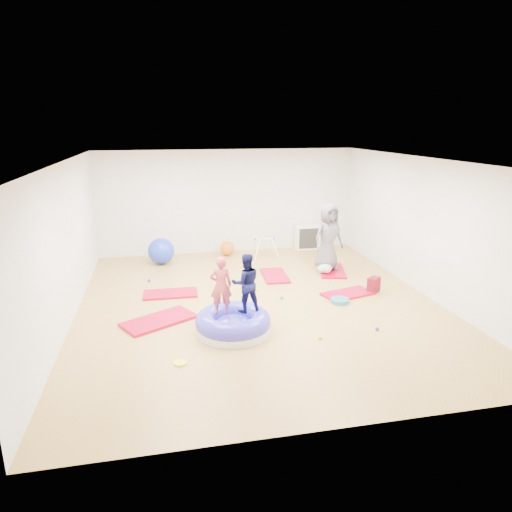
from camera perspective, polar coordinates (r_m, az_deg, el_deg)
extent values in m
cube|color=tan|center=(9.14, 0.39, -5.94)|extent=(7.00, 8.00, 0.01)
cube|color=silver|center=(8.50, 0.42, 11.84)|extent=(7.00, 8.00, 0.01)
cube|color=silver|center=(12.58, -3.48, 6.80)|extent=(7.00, 0.01, 2.80)
cube|color=silver|center=(5.07, 10.09, -7.84)|extent=(7.00, 0.01, 2.80)
cube|color=silver|center=(8.70, -22.77, 1.31)|extent=(0.01, 8.00, 2.80)
cube|color=silver|center=(10.04, 20.37, 3.42)|extent=(0.01, 8.00, 2.80)
cube|color=#B8082B|center=(8.51, -12.03, -7.88)|extent=(1.44, 1.20, 0.05)
cube|color=#B8082B|center=(9.75, -10.65, -4.65)|extent=(1.13, 0.59, 0.05)
cube|color=#B8082B|center=(10.71, 2.36, -2.46)|extent=(0.62, 1.13, 0.05)
cube|color=#B8082B|center=(9.77, 11.40, -4.65)|extent=(1.17, 0.81, 0.04)
cube|color=#B8082B|center=(11.22, 9.45, -1.80)|extent=(0.86, 1.27, 0.05)
cylinder|color=white|center=(7.93, -2.87, -9.00)|extent=(1.26, 1.26, 0.14)
torus|color=#3B37D3|center=(7.88, -2.88, -8.13)|extent=(1.30, 1.30, 0.35)
ellipsoid|color=#3B37D3|center=(7.91, -2.87, -8.66)|extent=(0.69, 0.69, 0.31)
imported|color=#C8414B|center=(7.66, -4.41, -3.37)|extent=(0.38, 0.26, 1.02)
imported|color=#0D103B|center=(7.74, -1.27, -3.05)|extent=(0.52, 0.41, 1.03)
imported|color=#5A5A66|center=(11.03, 9.01, 2.35)|extent=(0.89, 0.71, 1.59)
ellipsoid|color=#B2D2EF|center=(10.92, 8.58, -1.56)|extent=(0.36, 0.23, 0.21)
sphere|color=#D99887|center=(10.76, 8.89, -1.70)|extent=(0.17, 0.17, 0.17)
sphere|color=#ECF919|center=(9.78, 0.01, -4.22)|extent=(0.07, 0.07, 0.07)
sphere|color=blue|center=(8.25, 14.90, -8.79)|extent=(0.07, 0.07, 0.07)
sphere|color=#ECF919|center=(7.76, 8.01, -10.05)|extent=(0.07, 0.07, 0.07)
sphere|color=blue|center=(10.62, -13.22, -3.00)|extent=(0.07, 0.07, 0.07)
sphere|color=green|center=(8.69, -13.93, -7.41)|extent=(0.07, 0.07, 0.07)
sphere|color=green|center=(9.35, 3.23, -5.22)|extent=(0.07, 0.07, 0.07)
sphere|color=blue|center=(11.84, -11.77, 0.60)|extent=(0.67, 0.67, 0.67)
sphere|color=orange|center=(12.40, -3.63, 0.95)|extent=(0.39, 0.39, 0.39)
cylinder|color=white|center=(11.92, 0.19, 0.78)|extent=(0.20, 0.20, 0.52)
cylinder|color=white|center=(12.34, -0.24, 1.31)|extent=(0.20, 0.20, 0.52)
cylinder|color=white|center=(12.02, 2.45, 0.90)|extent=(0.20, 0.20, 0.52)
cylinder|color=white|center=(12.44, 1.95, 1.43)|extent=(0.20, 0.20, 0.52)
cylinder|color=white|center=(12.12, 1.09, 2.15)|extent=(0.51, 0.03, 0.03)
sphere|color=red|center=(12.07, -0.08, 2.09)|extent=(0.06, 0.06, 0.06)
sphere|color=blue|center=(12.18, 2.25, 2.21)|extent=(0.06, 0.06, 0.06)
cube|color=white|center=(13.11, 6.42, 2.35)|extent=(0.67, 0.33, 0.67)
cube|color=#2B2B2B|center=(12.96, 6.63, 2.19)|extent=(0.58, 0.02, 0.58)
cube|color=white|center=(13.06, 6.49, 2.30)|extent=(0.02, 0.23, 0.59)
cube|color=white|center=(13.06, 6.49, 2.30)|extent=(0.59, 0.23, 0.02)
cylinder|color=teal|center=(9.32, 10.43, -5.52)|extent=(0.37, 0.37, 0.08)
cube|color=#BA0525|center=(10.00, 14.50, -3.51)|extent=(0.33, 0.31, 0.33)
cylinder|color=#ECF919|center=(7.07, -9.45, -13.06)|extent=(0.20, 0.20, 0.03)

